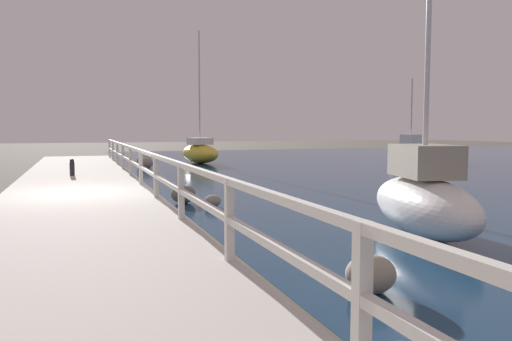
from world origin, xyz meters
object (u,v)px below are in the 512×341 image
object	(u,v)px
sailboat_white	(424,198)
sailboat_yellow	(200,152)
mooring_bollard	(72,167)
sailboat_blue	(410,151)

from	to	relation	value
sailboat_white	sailboat_yellow	size ratio (longest dim) A/B	1.00
mooring_bollard	sailboat_yellow	distance (m)	11.17
sailboat_white	sailboat_blue	xyz separation A→B (m)	(12.45, 16.98, -0.06)
sailboat_blue	sailboat_yellow	size ratio (longest dim) A/B	0.66
sailboat_blue	sailboat_yellow	xyz separation A→B (m)	(-11.82, 2.80, 0.00)
sailboat_white	sailboat_yellow	xyz separation A→B (m)	(0.63, 19.78, -0.05)
sailboat_blue	sailboat_yellow	bearing A→B (deg)	152.77
mooring_bollard	sailboat_yellow	bearing A→B (deg)	54.00
sailboat_white	mooring_bollard	bearing A→B (deg)	133.43
sailboat_white	sailboat_yellow	distance (m)	19.79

